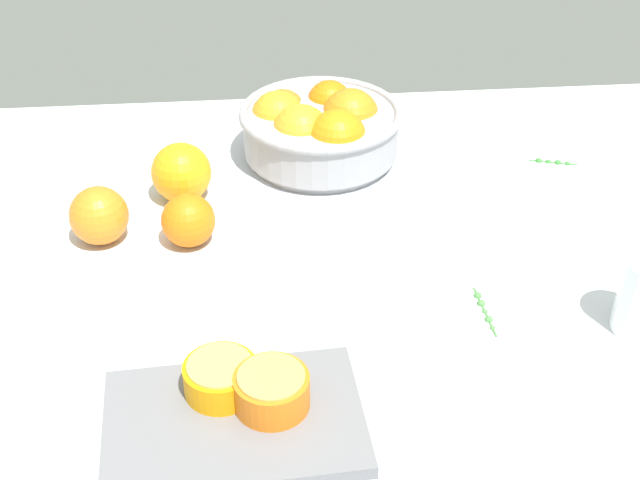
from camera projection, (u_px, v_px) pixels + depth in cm
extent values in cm
cube|color=silver|center=(330.00, 295.00, 101.71)|extent=(116.68, 100.34, 3.00)
cylinder|color=#99999E|center=(321.00, 154.00, 124.95)|extent=(20.17, 20.17, 1.20)
cylinder|color=#99999E|center=(321.00, 132.00, 122.87)|extent=(21.92, 21.92, 6.02)
torus|color=#99999E|center=(321.00, 113.00, 121.14)|extent=(23.12, 23.12, 1.20)
sphere|color=orange|center=(350.00, 117.00, 123.07)|extent=(8.33, 8.33, 8.33)
sphere|color=orange|center=(329.00, 103.00, 126.25)|extent=(6.70, 6.70, 6.70)
sphere|color=orange|center=(283.00, 112.00, 125.72)|extent=(6.71, 6.71, 6.71)
sphere|color=orange|center=(278.00, 118.00, 122.81)|extent=(7.69, 7.69, 7.69)
sphere|color=orange|center=(301.00, 134.00, 119.45)|extent=(8.22, 8.22, 8.22)
sphere|color=orange|center=(337.00, 139.00, 117.70)|extent=(8.23, 8.23, 8.23)
cube|color=slate|center=(234.00, 422.00, 82.30)|extent=(25.61, 17.72, 1.50)
cylinder|color=orange|center=(272.00, 391.00, 82.21)|extent=(7.33, 7.33, 3.53)
cylinder|color=#FDAD51|center=(271.00, 376.00, 81.11)|extent=(6.45, 6.45, 0.30)
cylinder|color=orange|center=(221.00, 378.00, 83.89)|extent=(7.27, 7.27, 3.16)
cylinder|color=#F7B256|center=(220.00, 365.00, 82.90)|extent=(6.40, 6.40, 0.30)
sphere|color=orange|center=(188.00, 220.00, 105.96)|extent=(6.67, 6.67, 6.67)
sphere|color=orange|center=(99.00, 216.00, 106.25)|extent=(7.32, 7.32, 7.32)
sphere|color=orange|center=(181.00, 173.00, 114.09)|extent=(7.97, 7.97, 7.97)
cylinder|color=#397B34|center=(553.00, 162.00, 124.05)|extent=(6.55, 2.19, 0.30)
sphere|color=#397B34|center=(539.00, 160.00, 124.29)|extent=(0.98, 0.98, 0.98)
sphere|color=#397B34|center=(548.00, 160.00, 124.07)|extent=(0.84, 0.84, 0.84)
sphere|color=#397B34|center=(558.00, 161.00, 123.86)|extent=(0.98, 0.98, 0.98)
sphere|color=#397B34|center=(568.00, 162.00, 123.64)|extent=(0.83, 0.83, 0.83)
cylinder|color=#4A8342|center=(485.00, 311.00, 96.78)|extent=(0.74, 8.54, 0.30)
sphere|color=#4A8342|center=(478.00, 294.00, 99.00)|extent=(0.96, 0.96, 0.96)
sphere|color=#4A8342|center=(481.00, 302.00, 97.85)|extent=(0.98, 0.98, 0.98)
sphere|color=#4A8342|center=(485.00, 310.00, 96.70)|extent=(0.67, 0.67, 0.67)
sphere|color=#4A8342|center=(489.00, 318.00, 95.54)|extent=(0.96, 0.96, 0.96)
sphere|color=#4A8342|center=(493.00, 326.00, 94.39)|extent=(0.64, 0.64, 0.64)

